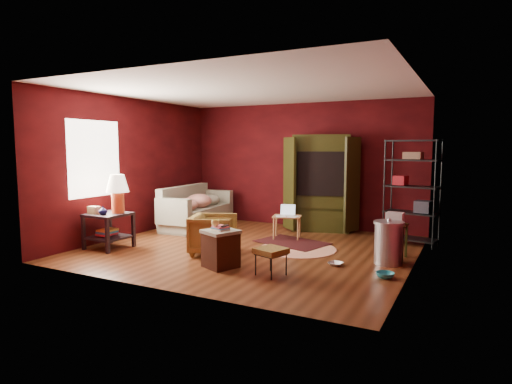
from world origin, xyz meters
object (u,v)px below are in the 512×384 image
armchair (213,232)px  side_table (113,204)px  wire_shelving (413,187)px  hamper (221,248)px  laptop_desk (287,218)px  sofa (197,210)px  tv_armoire (321,181)px

armchair → side_table: 1.92m
wire_shelving → hamper: bearing=-117.9°
wire_shelving → laptop_desk: bearing=-153.1°
sofa → side_table: bearing=172.1°
armchair → laptop_desk: 1.77m
sofa → hamper: 3.33m
armchair → hamper: 0.85m
sofa → hamper: (2.18, -2.51, -0.09)m
tv_armoire → side_table: bearing=-144.7°
armchair → side_table: bearing=84.0°
sofa → hamper: bearing=-142.4°
side_table → hamper: (2.37, -0.18, -0.50)m
sofa → wire_shelving: wire_shelving is taller
armchair → tv_armoire: tv_armoire is taller
side_table → hamper: side_table is taller
laptop_desk → tv_armoire: tv_armoire is taller
side_table → armchair: bearing=14.2°
hamper → laptop_desk: size_ratio=0.97×
side_table → tv_armoire: 4.31m
hamper → tv_armoire: size_ratio=0.31×
armchair → side_table: side_table is taller
armchair → wire_shelving: (2.91, 2.29, 0.70)m
side_table → sofa: bearing=85.5°
armchair → tv_armoire: 3.06m
side_table → wire_shelving: 5.47m
armchair → hamper: bearing=-160.0°
sofa → wire_shelving: (4.54, 0.42, 0.68)m
laptop_desk → armchair: bearing=-126.9°
sofa → tv_armoire: (2.60, 0.95, 0.69)m
hamper → wire_shelving: size_ratio=0.33×
sofa → side_table: side_table is taller
side_table → wire_shelving: bearing=30.2°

